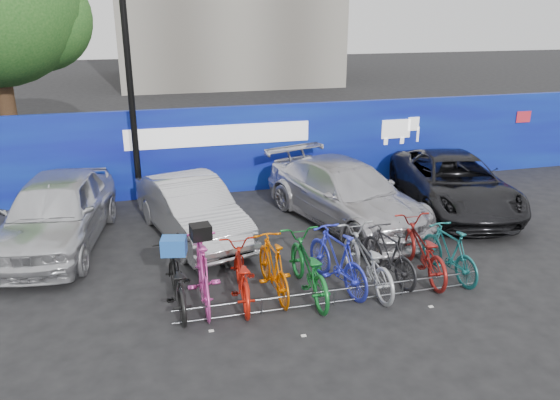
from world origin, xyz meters
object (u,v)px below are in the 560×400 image
object	(u,v)px
bike_1	(203,271)
bike_3	(273,267)
car_3	(454,182)
bike_5	(337,259)
car_1	(192,209)
bike_2	(241,275)
bike_4	(308,267)
lamppost	(130,79)
bike_0	(176,280)
bike_6	(367,260)
bike_7	(389,254)
car_0	(56,212)
car_2	(346,194)
bike_9	(449,252)
bike_rack	(334,296)
bike_8	(422,249)

from	to	relation	value
bike_1	bike_3	xyz separation A→B (m)	(1.25, -0.01, -0.07)
car_3	bike_5	world-z (taller)	car_3
car_1	bike_2	size ratio (longest dim) A/B	2.14
bike_1	bike_4	world-z (taller)	bike_1
lamppost	car_3	distance (m)	8.49
bike_0	bike_6	world-z (taller)	bike_6
bike_7	car_0	bearing A→B (deg)	-37.00
lamppost	car_2	size ratio (longest dim) A/B	1.23
car_1	bike_4	xyz separation A→B (m)	(1.74, -3.16, -0.12)
bike_4	bike_6	bearing A→B (deg)	179.24
car_2	bike_2	bearing A→B (deg)	-152.36
bike_9	bike_2	bearing A→B (deg)	-7.81
lamppost	car_3	bearing A→B (deg)	-15.30
car_1	bike_5	size ratio (longest dim) A/B	2.11
bike_0	bike_7	size ratio (longest dim) A/B	1.10
bike_3	bike_6	distance (m)	1.73
car_1	bike_3	xyz separation A→B (m)	(1.15, -2.98, -0.12)
lamppost	bike_4	xyz separation A→B (m)	(2.85, -5.54, -2.73)
car_2	bike_3	xyz separation A→B (m)	(-2.52, -2.99, -0.18)
bike_1	bike_5	xyz separation A→B (m)	(2.44, -0.06, -0.04)
car_1	car_3	bearing A→B (deg)	-13.06
car_2	bike_7	size ratio (longest dim) A/B	2.88
bike_3	bike_rack	bearing A→B (deg)	142.81
car_0	bike_0	world-z (taller)	car_0
bike_2	bike_8	bearing A→B (deg)	-174.44
bike_3	bike_4	size ratio (longest dim) A/B	0.87
bike_rack	car_1	world-z (taller)	car_1
car_0	bike_3	world-z (taller)	car_0
bike_0	bike_7	xyz separation A→B (m)	(3.97, 0.04, 0.02)
car_1	bike_8	size ratio (longest dim) A/B	1.98
lamppost	bike_5	xyz separation A→B (m)	(3.45, -5.42, -2.70)
bike_0	bike_2	bearing A→B (deg)	174.21
bike_2	bike_4	bearing A→B (deg)	179.30
bike_3	bike_1	bearing A→B (deg)	-3.55
lamppost	car_3	world-z (taller)	lamppost
car_1	bike_0	world-z (taller)	car_1
bike_rack	car_3	xyz separation A→B (m)	(4.60, 3.87, 0.52)
car_0	bike_3	xyz separation A→B (m)	(3.99, -3.22, -0.25)
car_3	bike_8	distance (m)	4.15
bike_7	bike_9	xyz separation A→B (m)	(1.16, -0.19, -0.01)
bike_6	bike_8	bearing A→B (deg)	-174.51
bike_6	car_0	bearing A→B (deg)	-33.79
bike_1	bike_2	distance (m)	0.67
bike_rack	car_1	distance (m)	4.20
car_0	bike_6	distance (m)	6.65
bike_0	car_3	bearing A→B (deg)	-158.62
bike_0	bike_2	xyz separation A→B (m)	(1.12, -0.06, -0.00)
bike_1	bike_8	bearing A→B (deg)	-178.65
bike_5	car_3	bearing A→B (deg)	-156.52
car_1	bike_7	size ratio (longest dim) A/B	2.35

